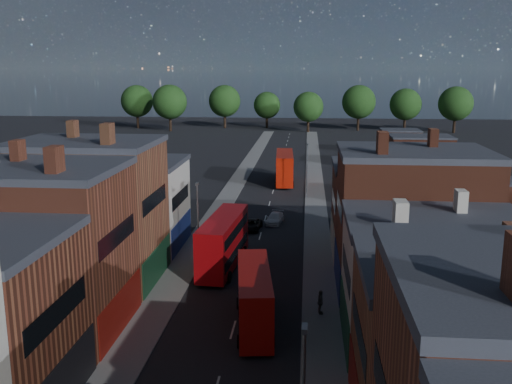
% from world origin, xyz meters
% --- Properties ---
extents(pavement_west, '(3.00, 200.00, 0.12)m').
position_xyz_m(pavement_west, '(-6.50, 50.00, 0.06)').
color(pavement_west, gray).
rests_on(pavement_west, ground).
extents(pavement_east, '(3.00, 200.00, 0.12)m').
position_xyz_m(pavement_east, '(6.50, 50.00, 0.06)').
color(pavement_east, gray).
rests_on(pavement_east, ground).
extents(lamp_post_2, '(0.25, 0.70, 8.12)m').
position_xyz_m(lamp_post_2, '(-5.20, 30.00, 4.70)').
color(lamp_post_2, slate).
rests_on(lamp_post_2, ground).
extents(lamp_post_3, '(0.25, 0.70, 8.12)m').
position_xyz_m(lamp_post_3, '(5.20, 60.00, 4.70)').
color(lamp_post_3, slate).
rests_on(lamp_post_3, ground).
extents(bus_0, '(3.61, 11.75, 5.00)m').
position_xyz_m(bus_0, '(-2.61, 29.13, 2.70)').
color(bus_0, red).
rests_on(bus_0, ground).
extents(bus_1, '(3.56, 10.34, 4.38)m').
position_xyz_m(bus_1, '(1.50, 16.68, 2.36)').
color(bus_1, '#B30F0A').
rests_on(bus_1, ground).
extents(bus_2, '(3.41, 11.99, 5.13)m').
position_xyz_m(bus_2, '(1.50, 70.85, 2.77)').
color(bus_2, red).
rests_on(bus_2, ground).
extents(car_2, '(2.40, 4.55, 1.22)m').
position_xyz_m(car_2, '(-1.20, 42.52, 0.61)').
color(car_2, black).
rests_on(car_2, ground).
extents(car_3, '(2.37, 4.61, 1.28)m').
position_xyz_m(car_3, '(1.34, 45.65, 0.64)').
color(car_3, silver).
rests_on(car_3, ground).
extents(ped_3, '(0.70, 1.20, 1.92)m').
position_xyz_m(ped_3, '(6.41, 19.13, 1.08)').
color(ped_3, '#5C574F').
rests_on(ped_3, pavement_east).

